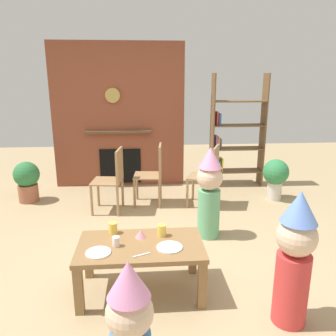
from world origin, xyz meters
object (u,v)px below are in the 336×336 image
dining_chair_left (113,176)px  paper_plate_rear (170,247)px  paper_cup_near_right (162,230)px  child_with_cone_hat (130,334)px  dining_chair_right (209,172)px  bookshelf (233,136)px  potted_plant_tall (276,175)px  paper_cup_center (113,228)px  child_in_pink (295,256)px  paper_cup_near_left (116,242)px  paper_plate_front (98,253)px  coffee_table (141,252)px  birthday_cake_slice (141,234)px  dining_chair_middle (154,171)px  child_by_the_chairs (209,190)px  potted_plant_short (27,180)px

dining_chair_left → paper_plate_rear: bearing=115.1°
paper_cup_near_right → child_with_cone_hat: 1.26m
dining_chair_right → bookshelf: bearing=-100.0°
potted_plant_tall → dining_chair_right: bearing=-170.4°
paper_cup_center → dining_chair_right: (1.23, 1.74, 0.00)m
potted_plant_tall → child_in_pink: bearing=-109.2°
potted_plant_tall → paper_cup_near_left: bearing=-136.2°
paper_plate_front → dining_chair_left: (-0.03, 2.00, 0.05)m
paper_plate_rear → child_with_cone_hat: (-0.30, -1.01, 0.04)m
paper_cup_center → dining_chair_left: 1.65m
coffee_table → paper_plate_front: paper_plate_front is taller
coffee_table → paper_plate_rear: size_ratio=4.94×
birthday_cake_slice → child_in_pink: size_ratio=0.09×
dining_chair_middle → child_by_the_chairs: bearing=123.8°
child_by_the_chairs → potted_plant_short: 2.86m
paper_plate_front → child_by_the_chairs: (1.14, 1.14, 0.11)m
child_by_the_chairs → dining_chair_left: (-1.18, 0.86, -0.06)m
bookshelf → dining_chair_right: (-0.60, -0.96, -0.35)m
dining_chair_left → paper_cup_center: bearing=102.0°
dining_chair_left → child_in_pink: bearing=130.4°
paper_cup_center → potted_plant_short: size_ratio=0.17×
birthday_cake_slice → dining_chair_left: 1.79m
paper_plate_front → dining_chair_middle: 2.30m
birthday_cake_slice → potted_plant_tall: 2.89m
dining_chair_right → coffee_table: bearing=85.5°
paper_cup_near_right → paper_plate_front: paper_cup_near_right is taller
dining_chair_middle → potted_plant_short: (-1.91, 0.26, -0.17)m
coffee_table → dining_chair_middle: bearing=84.7°
paper_cup_near_right → potted_plant_short: potted_plant_short is taller
child_in_pink → potted_plant_tall: size_ratio=1.69×
paper_plate_rear → potted_plant_short: potted_plant_short is taller
dining_chair_left → dining_chair_middle: same height
dining_chair_right → potted_plant_short: (-2.70, 0.40, -0.17)m
child_with_cone_hat → dining_chair_right: (1.04, 3.07, 0.01)m
paper_cup_near_right → bookshelf: bearing=63.5°
paper_cup_near_left → bookshelf: bearing=58.8°
bookshelf → potted_plant_short: (-3.30, -0.57, -0.52)m
paper_cup_center → dining_chair_middle: (0.45, 1.88, 0.00)m
potted_plant_short → birthday_cake_slice: bearing=-52.6°
paper_cup_near_left → dining_chair_middle: dining_chair_middle is taller
birthday_cake_slice → potted_plant_short: 2.83m
coffee_table → paper_cup_center: size_ratio=10.42×
dining_chair_middle → potted_plant_tall: (1.86, 0.04, -0.12)m
dining_chair_middle → dining_chair_right: (0.79, -0.14, 0.00)m
paper_cup_center → paper_plate_front: 0.37m
coffee_table → paper_cup_center: (-0.25, 0.23, 0.13)m
paper_cup_near_left → child_by_the_chairs: bearing=45.7°
child_by_the_chairs → dining_chair_left: bearing=-88.1°
paper_cup_center → paper_plate_rear: bearing=-32.6°
birthday_cake_slice → potted_plant_tall: potted_plant_tall is taller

